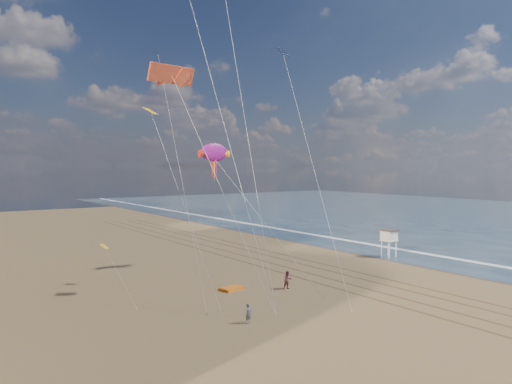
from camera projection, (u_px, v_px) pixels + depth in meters
ground at (509, 332)px, 37.15m from camera, size 260.00×260.00×0.00m
ocean at (510, 221)px, 112.77m from camera, size 260.00×260.00×0.00m
wet_sand at (327, 242)px, 80.77m from camera, size 260.00×260.00×0.00m
foam at (346, 240)px, 83.17m from camera, size 260.00×260.00×0.00m
tracks at (286, 264)px, 63.18m from camera, size 7.68×120.00×0.01m
lifeguard_stand at (389, 236)px, 68.01m from camera, size 2.04×2.04×3.68m
grounded_kite at (232, 288)px, 49.89m from camera, size 2.56×1.93×0.26m
show_kite at (214, 153)px, 60.42m from camera, size 4.08×9.62×22.55m
kite_flyer_a at (248, 313)px, 39.19m from camera, size 0.67×0.56×1.59m
kite_flyer_b at (288, 280)px, 50.08m from camera, size 0.98×0.80×1.87m
small_kites at (188, 95)px, 49.08m from camera, size 14.36×15.19×20.37m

